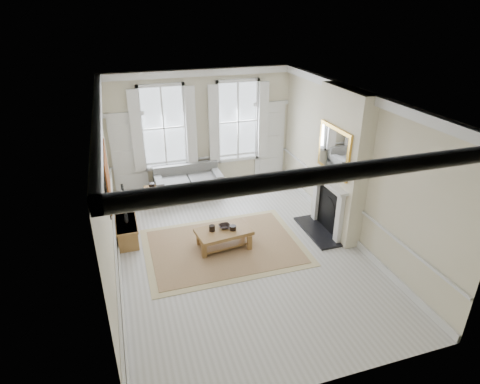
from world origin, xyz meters
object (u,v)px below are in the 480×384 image
object	(u,v)px
sofa	(188,184)
side_table	(152,192)
coffee_table	(224,233)
tv_stand	(127,228)

from	to	relation	value
sofa	side_table	world-z (taller)	sofa
side_table	sofa	bearing A→B (deg)	16.52
sofa	coffee_table	bearing A→B (deg)	-85.12
sofa	coffee_table	world-z (taller)	sofa
sofa	coffee_table	distance (m)	2.87
sofa	side_table	distance (m)	1.07
tv_stand	side_table	bearing A→B (deg)	61.98
tv_stand	sofa	bearing A→B (deg)	44.20
side_table	tv_stand	bearing A→B (deg)	-118.02
coffee_table	tv_stand	distance (m)	2.32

